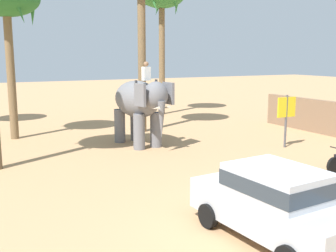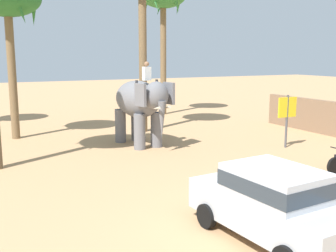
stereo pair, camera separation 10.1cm
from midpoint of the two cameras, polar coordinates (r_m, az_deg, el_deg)
ground_plane at (r=10.48m, az=12.29°, el=-13.62°), size 120.00×120.00×0.00m
car_sedan_foreground at (r=9.51m, az=14.40°, el=-10.17°), size 2.09×4.21×1.70m
elephant_with_mahout at (r=18.67m, az=-4.16°, el=3.24°), size 1.97×3.96×3.88m
palm_tree_left_of_road at (r=21.67m, az=-21.93°, el=15.85°), size 3.20×3.20×7.77m
signboard_yellow at (r=19.02m, az=16.16°, el=2.08°), size 1.00×0.10×2.40m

